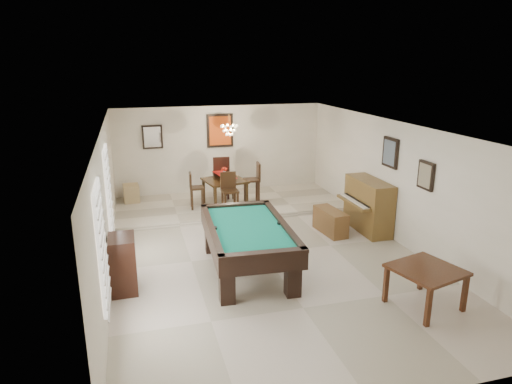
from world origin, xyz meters
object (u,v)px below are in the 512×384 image
dining_chair_west (197,191)px  chandelier (229,126)px  apothecary_chest (123,264)px  corner_bench (131,193)px  square_table (425,287)px  flower_vase (224,171)px  dining_chair_east (252,183)px  piano_bench (330,221)px  dining_chair_north (221,177)px  upright_piano (363,206)px  dining_chair_south (230,194)px  dining_table (225,190)px  pool_table (248,249)px

dining_chair_west → chandelier: size_ratio=1.59×
apothecary_chest → corner_bench: apothecary_chest is taller
square_table → chandelier: size_ratio=1.62×
flower_vase → dining_chair_east: dining_chair_east is taller
square_table → piano_bench: size_ratio=0.98×
apothecary_chest → chandelier: 5.20m
square_table → dining_chair_west: dining_chair_west is taller
dining_chair_north → upright_piano: bearing=136.2°
corner_bench → apothecary_chest: bearing=-92.2°
flower_vase → dining_chair_west: 0.87m
dining_chair_west → chandelier: chandelier is taller
dining_chair_south → corner_bench: dining_chair_south is taller
flower_vase → dining_chair_west: size_ratio=0.23×
flower_vase → dining_chair_east: size_ratio=0.20×
flower_vase → apothecary_chest: bearing=-123.6°
dining_chair_north → chandelier: size_ratio=2.01×
chandelier → dining_chair_north: bearing=105.9°
flower_vase → dining_chair_south: 0.87m
square_table → corner_bench: square_table is taller
square_table → corner_bench: 8.10m
square_table → dining_table: dining_table is taller
square_table → dining_chair_north: size_ratio=0.81×
pool_table → corner_bench: pool_table is taller
flower_vase → chandelier: chandelier is taller
piano_bench → dining_chair_east: dining_chair_east is taller
dining_chair_west → flower_vase: bearing=-82.8°
flower_vase → dining_chair_north: size_ratio=0.18×
apothecary_chest → flower_vase: size_ratio=4.57×
dining_chair_north → square_table: bearing=112.3°
dining_chair_south → piano_bench: bearing=-38.6°
square_table → chandelier: bearing=107.8°
upright_piano → apothecary_chest: upright_piano is taller
square_table → dining_chair_north: bearing=107.6°
corner_bench → square_table: bearing=-56.6°
piano_bench → corner_bench: corner_bench is taller
dining_chair_west → pool_table: bearing=-169.8°
pool_table → flower_vase: 3.79m
apothecary_chest → dining_chair_east: dining_chair_east is taller
square_table → corner_bench: size_ratio=1.90×
pool_table → square_table: size_ratio=2.76×
piano_bench → corner_bench: (-4.38, 3.34, 0.07)m
dining_chair_south → dining_table: bearing=86.7°
dining_chair_east → dining_chair_west: bearing=-81.1°
dining_chair_south → dining_chair_north: 1.48m
dining_chair_north → dining_chair_east: 0.97m
dining_chair_north → corner_bench: size_ratio=2.37×
dining_chair_south → chandelier: bearing=76.0°
corner_bench → chandelier: size_ratio=0.85×
upright_piano → corner_bench: bearing=146.5°
dining_chair_west → apothecary_chest: bearing=158.3°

